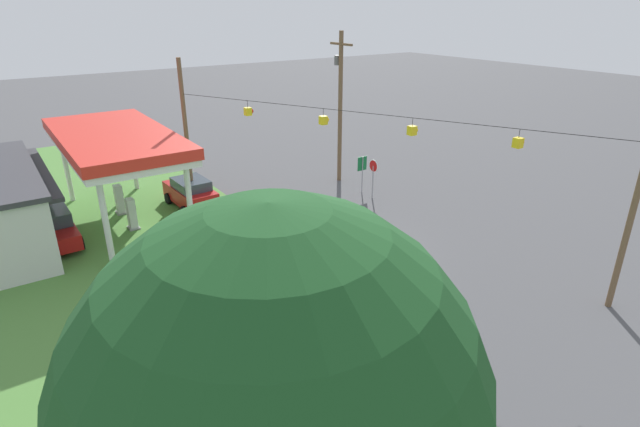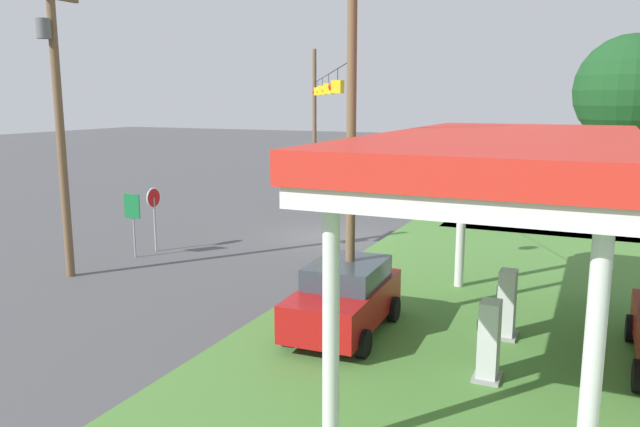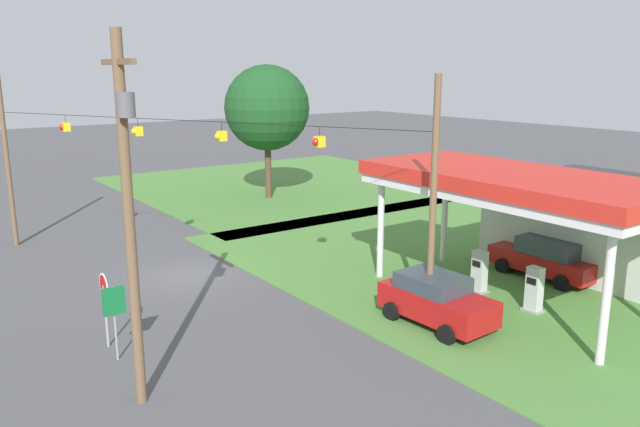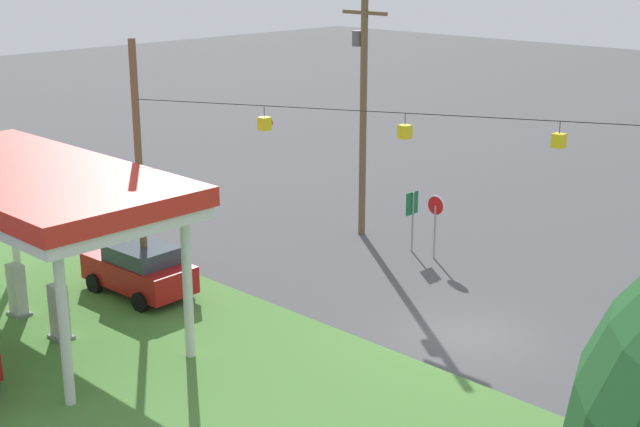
# 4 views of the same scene
# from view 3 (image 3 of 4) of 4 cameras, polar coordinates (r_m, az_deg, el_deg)

# --- Properties ---
(ground_plane) EXTENTS (160.00, 160.00, 0.00)m
(ground_plane) POSITION_cam_3_polar(r_m,az_deg,el_deg) (27.92, -12.17, -5.65)
(ground_plane) COLOR #4C4C4F
(grass_verge_opposite_corner) EXTENTS (24.00, 24.00, 0.04)m
(grass_verge_opposite_corner) POSITION_cam_3_polar(r_m,az_deg,el_deg) (49.02, -2.60, 2.70)
(grass_verge_opposite_corner) COLOR #4C7F38
(grass_verge_opposite_corner) RESTS_ON ground
(gas_station_canopy) EXTENTS (11.58, 5.32, 5.11)m
(gas_station_canopy) POSITION_cam_3_polar(r_m,az_deg,el_deg) (24.26, 17.18, 2.49)
(gas_station_canopy) COLOR silver
(gas_station_canopy) RESTS_ON ground
(gas_station_store) EXTENTS (11.40, 8.28, 3.81)m
(gas_station_store) POSITION_cam_3_polar(r_m,az_deg,el_deg) (30.76, 26.92, -1.34)
(gas_station_store) COLOR silver
(gas_station_store) RESTS_ON ground
(fuel_pump_near) EXTENTS (0.71, 0.56, 1.74)m
(fuel_pump_near) POSITION_cam_3_polar(r_m,az_deg,el_deg) (25.94, 14.36, -5.28)
(fuel_pump_near) COLOR gray
(fuel_pump_near) RESTS_ON ground
(fuel_pump_far) EXTENTS (0.71, 0.56, 1.74)m
(fuel_pump_far) POSITION_cam_3_polar(r_m,az_deg,el_deg) (24.48, 18.99, -6.71)
(fuel_pump_far) COLOR gray
(fuel_pump_far) RESTS_ON ground
(car_at_pumps_front) EXTENTS (4.21, 2.24, 1.80)m
(car_at_pumps_front) POSITION_cam_3_polar(r_m,az_deg,el_deg) (22.42, 10.57, -7.73)
(car_at_pumps_front) COLOR #AD1414
(car_at_pumps_front) RESTS_ON ground
(car_at_pumps_rear) EXTENTS (4.69, 2.18, 1.79)m
(car_at_pumps_rear) POSITION_cam_3_polar(r_m,az_deg,el_deg) (28.57, 20.01, -3.79)
(car_at_pumps_rear) COLOR #AD1414
(car_at_pumps_rear) RESTS_ON ground
(stop_sign_roadside) EXTENTS (0.80, 0.08, 2.50)m
(stop_sign_roadside) POSITION_cam_3_polar(r_m,az_deg,el_deg) (21.21, -19.12, -6.96)
(stop_sign_roadside) COLOR #99999E
(stop_sign_roadside) RESTS_ON ground
(route_sign) EXTENTS (0.10, 0.70, 2.40)m
(route_sign) POSITION_cam_3_polar(r_m,az_deg,el_deg) (20.18, -18.29, -8.23)
(route_sign) COLOR gray
(route_sign) RESTS_ON ground
(utility_pole_main) EXTENTS (2.20, 0.44, 9.78)m
(utility_pole_main) POSITION_cam_3_polar(r_m,az_deg,el_deg) (16.41, -17.09, 0.72)
(utility_pole_main) COLOR brown
(utility_pole_main) RESTS_ON ground
(signal_span_gantry) EXTENTS (19.67, 10.24, 8.68)m
(signal_span_gantry) POSITION_cam_3_polar(r_m,az_deg,el_deg) (26.80, -12.67, 3.99)
(signal_span_gantry) COLOR brown
(signal_span_gantry) RESTS_ON ground
(tree_west_verge) EXTENTS (5.81, 5.81, 9.16)m
(tree_west_verge) POSITION_cam_3_polar(r_m,az_deg,el_deg) (43.16, -4.87, 9.59)
(tree_west_verge) COLOR #4C3828
(tree_west_verge) RESTS_ON ground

